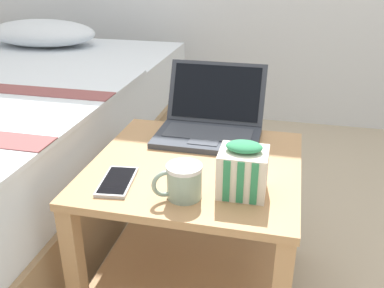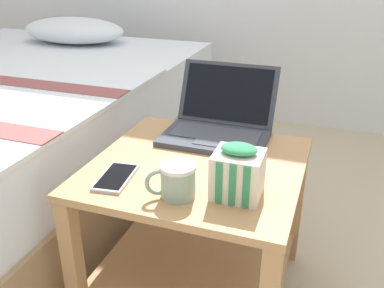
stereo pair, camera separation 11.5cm
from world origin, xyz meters
The scene contains 7 objects.
ground_plane centered at (0.00, 0.00, 0.00)m, with size 8.00×8.00×0.00m, color tan.
bed centered at (-1.11, 0.40, 0.27)m, with size 1.52×1.91×0.67m.
bedside_table centered at (0.00, 0.00, 0.30)m, with size 0.59×0.58×0.46m.
laptop centered at (0.00, 0.22, 0.51)m, with size 0.33×0.31×0.21m.
mug_front_left centered at (0.01, -0.19, 0.51)m, with size 0.12×0.09×0.09m.
snack_bag centered at (0.15, -0.13, 0.53)m, with size 0.12×0.11×0.14m.
cell_phone centered at (-0.17, -0.16, 0.47)m, with size 0.10×0.16×0.01m.
Camera 2 is at (0.35, -1.03, 1.02)m, focal length 40.00 mm.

